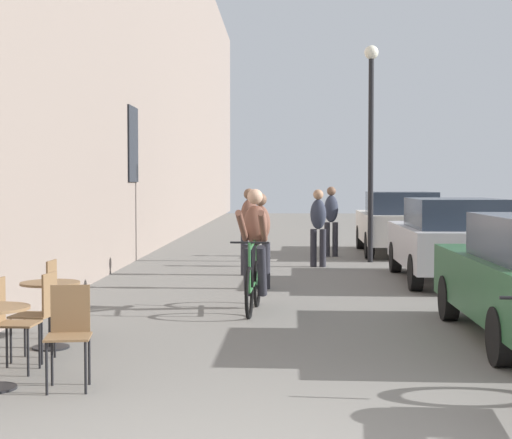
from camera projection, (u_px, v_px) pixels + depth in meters
The scene contains 14 objects.
building_facade_left at pixel (125, 22), 18.71m from camera, with size 0.54×68.00×11.07m.
cafe_chair_near_toward_street at pixel (69, 329), 7.05m from camera, with size 0.43×0.43×0.89m.
cafe_chair_near_toward_wall at pixel (9, 318), 7.64m from camera, with size 0.39×0.39×0.89m.
cafe_table_mid at pixel (50, 300), 8.75m from camera, with size 0.64×0.64×0.72m.
cafe_chair_mid_toward_street at pixel (61, 292), 9.43m from camera, with size 0.39×0.39×0.89m.
cafe_chair_mid_toward_wall at pixel (40, 310), 8.13m from camera, with size 0.42×0.42×0.89m.
cyclist_on_bicycle at pixel (254, 253), 11.36m from camera, with size 0.52×1.76×1.74m.
pedestrian_near at pixel (260, 235), 13.68m from camera, with size 0.37×0.28×1.63m.
pedestrian_mid at pixel (249, 226), 15.73m from camera, with size 0.38×0.30×1.69m.
pedestrian_far at pixel (318, 223), 17.32m from camera, with size 0.37×0.29×1.66m.
pedestrian_furthest at pixel (331, 217), 19.79m from camera, with size 0.36×0.27×1.71m.
street_lamp at pixel (371, 125), 18.28m from camera, with size 0.32×0.32×4.90m.
parked_car_second at pixel (450, 239), 14.67m from camera, with size 1.89×4.32×1.52m.
parked_car_third at pixel (398, 222), 20.50m from camera, with size 1.97×4.50×1.58m.
Camera 1 is at (0.19, -4.79, 1.78)m, focal length 56.82 mm.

